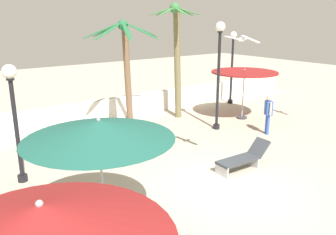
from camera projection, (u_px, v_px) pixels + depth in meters
ground_plane at (227, 187)px, 9.84m from camera, size 56.00×56.00×0.00m
boundary_wall at (100, 111)px, 15.94m from camera, size 25.20×0.30×1.02m
patio_umbrella_0 at (244, 74)px, 16.00m from camera, size 3.04×3.04×2.36m
patio_umbrella_1 at (42, 226)px, 3.41m from camera, size 2.73×2.73×2.93m
patio_umbrella_2 at (99, 130)px, 6.96m from camera, size 3.09×3.09×2.71m
palm_tree_0 at (125, 60)px, 13.42m from camera, size 3.06×2.96×4.56m
palm_tree_2 at (177, 48)px, 15.83m from camera, size 2.47×2.49×5.27m
lamp_post_0 at (14, 107)px, 9.58m from camera, size 0.40×0.40×3.43m
lamp_post_1 at (232, 60)px, 18.86m from camera, size 0.36×0.36×3.92m
lamp_post_2 at (219, 62)px, 14.21m from camera, size 0.40×0.40×4.48m
lounge_chair_0 at (243, 158)px, 10.92m from camera, size 1.91×0.64×0.84m
guest_0 at (268, 111)px, 14.10m from camera, size 0.40×0.48×1.61m
seagull_1 at (242, 39)px, 9.48m from camera, size 0.38×1.14×0.18m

